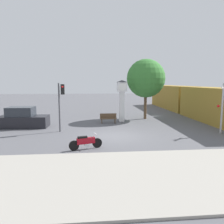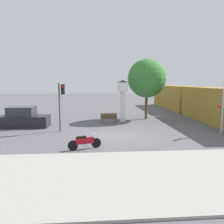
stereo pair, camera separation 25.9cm
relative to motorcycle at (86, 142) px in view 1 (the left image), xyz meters
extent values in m
plane|color=#56565B|center=(2.05, 3.00, -0.43)|extent=(120.00, 120.00, 0.00)
cube|color=#9E998E|center=(2.05, -4.00, -0.38)|extent=(36.00, 6.00, 0.10)
cylinder|color=black|center=(0.68, 0.22, -0.13)|extent=(0.59, 0.28, 0.59)
cylinder|color=black|center=(-0.67, -0.22, -0.13)|extent=(0.59, 0.28, 0.59)
cube|color=maroon|center=(0.01, 0.00, 0.09)|extent=(1.10, 0.54, 0.36)
cube|color=black|center=(-0.18, -0.06, 0.31)|extent=(0.60, 0.39, 0.10)
cylinder|color=silver|center=(0.05, 0.02, -0.16)|extent=(0.32, 0.27, 0.28)
cube|color=silver|center=(0.58, 0.19, 0.44)|extent=(0.19, 0.43, 0.04)
cube|color=white|center=(3.39, 8.99, 1.08)|extent=(0.49, 0.49, 3.02)
cube|color=white|center=(3.39, 8.99, 3.05)|extent=(0.92, 0.92, 0.92)
cylinder|color=white|center=(3.39, 8.52, 3.05)|extent=(0.74, 0.02, 0.74)
cone|color=#333338|center=(3.39, 8.99, 3.61)|extent=(1.11, 1.11, 0.20)
cube|color=olive|center=(12.55, 7.10, 1.27)|extent=(2.80, 11.90, 3.40)
cube|color=olive|center=(12.55, 19.60, 1.27)|extent=(2.80, 11.90, 3.40)
cylinder|color=#47474C|center=(-2.18, 4.87, 1.51)|extent=(0.12, 0.12, 3.88)
cube|color=black|center=(-1.88, 4.87, 2.95)|extent=(0.28, 0.24, 0.80)
sphere|color=red|center=(-1.88, 4.72, 3.15)|extent=(0.16, 0.16, 0.16)
cylinder|color=#B7B7BC|center=(10.33, 3.12, 1.51)|extent=(0.14, 0.14, 3.89)
cube|color=white|center=(10.33, 3.12, 3.11)|extent=(0.82, 0.82, 0.14)
sphere|color=red|center=(9.98, 3.07, 1.71)|extent=(0.20, 0.20, 0.20)
cylinder|color=brown|center=(6.11, 10.29, 0.93)|extent=(0.30, 0.30, 2.71)
sphere|color=#387A33|center=(6.11, 10.29, 3.90)|extent=(4.05, 4.05, 4.05)
cube|color=brown|center=(1.96, 8.15, 0.02)|extent=(1.60, 0.44, 0.08)
cube|color=brown|center=(1.96, 8.34, 0.27)|extent=(1.60, 0.06, 0.44)
cube|color=brown|center=(1.32, 8.15, -0.22)|extent=(0.08, 0.35, 0.41)
cube|color=brown|center=(2.60, 8.15, -0.22)|extent=(0.08, 0.35, 0.41)
cube|color=black|center=(-5.60, 6.90, 0.07)|extent=(4.26, 1.95, 1.00)
cube|color=#262B33|center=(-5.80, 6.91, 0.97)|extent=(2.26, 1.73, 0.80)
camera|label=1|loc=(0.39, -12.60, 3.52)|focal=35.00mm
camera|label=2|loc=(0.65, -12.62, 3.52)|focal=35.00mm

